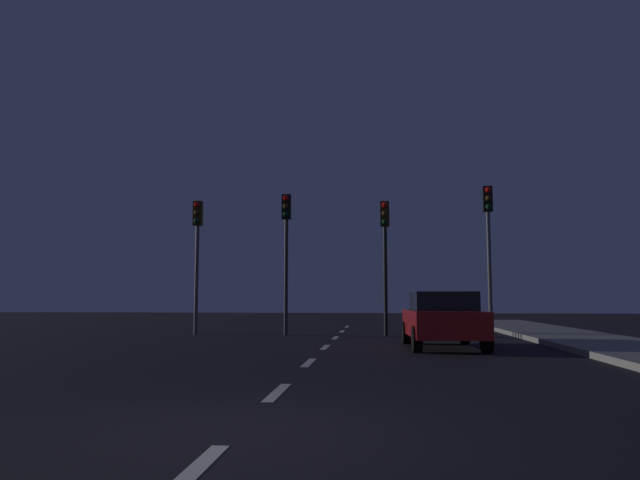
{
  "coord_description": "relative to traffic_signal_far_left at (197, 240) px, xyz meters",
  "views": [
    {
      "loc": [
        1.4,
        -5.67,
        1.31
      ],
      "look_at": [
        -0.41,
        13.03,
        3.16
      ],
      "focal_mm": 33.13,
      "sensor_mm": 36.0,
      "label": 1
    }
  ],
  "objects": [
    {
      "name": "traffic_signal_center_right",
      "position": [
        6.84,
        -0.0,
        -0.08
      ],
      "size": [
        0.32,
        0.38,
        4.75
      ],
      "color": "black",
      "rests_on": "ground_plane"
    },
    {
      "name": "lane_stripe_second",
      "position": [
        5.15,
        -12.66,
        -3.41
      ],
      "size": [
        0.16,
        1.6,
        0.01
      ],
      "primitive_type": "cube",
      "color": "silver",
      "rests_on": "ground_plane"
    },
    {
      "name": "lane_stripe_nearest",
      "position": [
        5.15,
        -16.46,
        -3.41
      ],
      "size": [
        0.16,
        1.6,
        0.01
      ],
      "primitive_type": "cube",
      "color": "silver",
      "rests_on": "ground_plane"
    },
    {
      "name": "lane_stripe_fifth",
      "position": [
        5.15,
        -1.26,
        -3.41
      ],
      "size": [
        0.16,
        1.6,
        0.01
      ],
      "primitive_type": "cube",
      "color": "silver",
      "rests_on": "ground_plane"
    },
    {
      "name": "traffic_signal_far_left",
      "position": [
        0.0,
        0.0,
        0.0
      ],
      "size": [
        0.32,
        0.38,
        4.86
      ],
      "color": "#4C4C51",
      "rests_on": "ground_plane"
    },
    {
      "name": "lane_stripe_sixth",
      "position": [
        5.15,
        2.54,
        -3.41
      ],
      "size": [
        0.16,
        1.6,
        0.01
      ],
      "primitive_type": "cube",
      "color": "silver",
      "rests_on": "ground_plane"
    },
    {
      "name": "lane_stripe_seventh",
      "position": [
        5.15,
        6.34,
        -3.41
      ],
      "size": [
        0.16,
        1.6,
        0.01
      ],
      "primitive_type": "cube",
      "color": "silver",
      "rests_on": "ground_plane"
    },
    {
      "name": "lane_stripe_fourth",
      "position": [
        5.15,
        -5.06,
        -3.41
      ],
      "size": [
        0.16,
        1.6,
        0.01
      ],
      "primitive_type": "cube",
      "color": "silver",
      "rests_on": "ground_plane"
    },
    {
      "name": "ground_plane",
      "position": [
        5.15,
        -8.26,
        -3.41
      ],
      "size": [
        80.0,
        80.0,
        0.0
      ],
      "primitive_type": "plane",
      "color": "black"
    },
    {
      "name": "traffic_signal_far_right",
      "position": [
        10.44,
        0.0,
        0.23
      ],
      "size": [
        0.32,
        0.38,
        5.23
      ],
      "color": "#4C4C51",
      "rests_on": "ground_plane"
    },
    {
      "name": "traffic_signal_center_left",
      "position": [
        3.29,
        0.0,
        0.12
      ],
      "size": [
        0.32,
        0.38,
        5.06
      ],
      "color": "#2D2D30",
      "rests_on": "ground_plane"
    },
    {
      "name": "car_stopped_ahead",
      "position": [
        8.26,
        -5.03,
        -2.66
      ],
      "size": [
        2.02,
        3.95,
        1.47
      ],
      "color": "#B21919",
      "rests_on": "ground_plane"
    },
    {
      "name": "lane_stripe_third",
      "position": [
        5.15,
        -8.86,
        -3.41
      ],
      "size": [
        0.16,
        1.6,
        0.01
      ],
      "primitive_type": "cube",
      "color": "silver",
      "rests_on": "ground_plane"
    }
  ]
}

